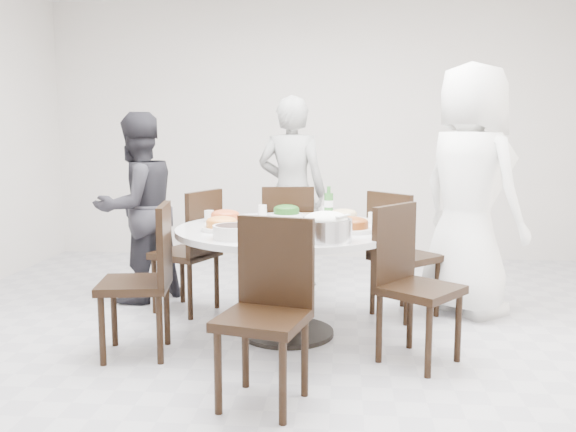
# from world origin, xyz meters

# --- Properties ---
(floor) EXTENTS (6.00, 6.00, 0.01)m
(floor) POSITION_xyz_m (0.00, 0.00, 0.00)
(floor) COLOR #BBBBC0
(floor) RESTS_ON ground
(wall_back) EXTENTS (6.00, 0.01, 2.80)m
(wall_back) POSITION_xyz_m (0.00, 3.00, 1.40)
(wall_back) COLOR silver
(wall_back) RESTS_ON ground
(wall_front) EXTENTS (6.00, 0.01, 2.80)m
(wall_front) POSITION_xyz_m (0.00, -3.00, 1.40)
(wall_front) COLOR silver
(wall_front) RESTS_ON ground
(dining_table) EXTENTS (1.50, 1.50, 0.75)m
(dining_table) POSITION_xyz_m (-0.15, 0.33, 0.38)
(dining_table) COLOR silver
(dining_table) RESTS_ON floor
(chair_ne) EXTENTS (0.59, 0.59, 0.95)m
(chair_ne) POSITION_xyz_m (0.69, 0.85, 0.47)
(chair_ne) COLOR black
(chair_ne) RESTS_ON floor
(chair_n) EXTENTS (0.47, 0.47, 0.95)m
(chair_n) POSITION_xyz_m (-0.25, 1.33, 0.47)
(chair_n) COLOR black
(chair_n) RESTS_ON floor
(chair_nw) EXTENTS (0.55, 0.55, 0.95)m
(chair_nw) POSITION_xyz_m (-0.99, 0.83, 0.47)
(chair_nw) COLOR black
(chair_nw) RESTS_ON floor
(chair_sw) EXTENTS (0.48, 0.48, 0.95)m
(chair_sw) POSITION_xyz_m (-1.06, -0.13, 0.47)
(chair_sw) COLOR black
(chair_sw) RESTS_ON floor
(chair_s) EXTENTS (0.51, 0.51, 0.95)m
(chair_s) POSITION_xyz_m (-0.18, -0.76, 0.47)
(chair_s) COLOR black
(chair_s) RESTS_ON floor
(chair_se) EXTENTS (0.59, 0.59, 0.95)m
(chair_se) POSITION_xyz_m (0.69, -0.09, 0.47)
(chair_se) COLOR black
(chair_se) RESTS_ON floor
(diner_right) EXTENTS (1.03, 1.11, 1.90)m
(diner_right) POSITION_xyz_m (1.17, 0.99, 0.95)
(diner_right) COLOR white
(diner_right) RESTS_ON floor
(diner_middle) EXTENTS (0.68, 0.51, 1.70)m
(diner_middle) POSITION_xyz_m (-0.24, 1.70, 0.85)
(diner_middle) COLOR black
(diner_middle) RESTS_ON floor
(diner_left) EXTENTS (0.92, 0.95, 1.55)m
(diner_left) POSITION_xyz_m (-1.45, 1.08, 0.77)
(diner_left) COLOR black
(diner_left) RESTS_ON floor
(dish_greens) EXTENTS (0.25, 0.25, 0.06)m
(dish_greens) POSITION_xyz_m (-0.21, 0.82, 0.78)
(dish_greens) COLOR white
(dish_greens) RESTS_ON dining_table
(dish_pale) EXTENTS (0.24, 0.24, 0.06)m
(dish_pale) POSITION_xyz_m (0.23, 0.62, 0.78)
(dish_pale) COLOR white
(dish_pale) RESTS_ON dining_table
(dish_orange) EXTENTS (0.26, 0.26, 0.07)m
(dish_orange) POSITION_xyz_m (-0.61, 0.49, 0.78)
(dish_orange) COLOR white
(dish_orange) RESTS_ON dining_table
(dish_redbrown) EXTENTS (0.29, 0.29, 0.07)m
(dish_redbrown) POSITION_xyz_m (0.27, 0.19, 0.79)
(dish_redbrown) COLOR white
(dish_redbrown) RESTS_ON dining_table
(dish_tofu) EXTENTS (0.26, 0.26, 0.07)m
(dish_tofu) POSITION_xyz_m (-0.57, 0.15, 0.78)
(dish_tofu) COLOR white
(dish_tofu) RESTS_ON dining_table
(rice_bowl) EXTENTS (0.31, 0.31, 0.13)m
(rice_bowl) POSITION_xyz_m (0.12, -0.15, 0.82)
(rice_bowl) COLOR silver
(rice_bowl) RESTS_ON dining_table
(soup_bowl) EXTENTS (0.26, 0.26, 0.08)m
(soup_bowl) POSITION_xyz_m (-0.43, -0.12, 0.79)
(soup_bowl) COLOR white
(soup_bowl) RESTS_ON dining_table
(beverage_bottle) EXTENTS (0.07, 0.07, 0.23)m
(beverage_bottle) POSITION_xyz_m (0.11, 0.85, 0.87)
(beverage_bottle) COLOR #2F6E2C
(beverage_bottle) RESTS_ON dining_table
(tea_cups) EXTENTS (0.07, 0.07, 0.08)m
(tea_cups) POSITION_xyz_m (-0.18, 0.96, 0.79)
(tea_cups) COLOR white
(tea_cups) RESTS_ON dining_table
(chopsticks) EXTENTS (0.24, 0.04, 0.01)m
(chopsticks) POSITION_xyz_m (-0.12, 1.03, 0.76)
(chopsticks) COLOR tan
(chopsticks) RESTS_ON dining_table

